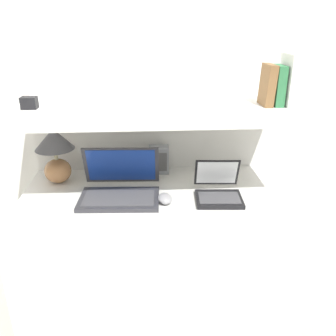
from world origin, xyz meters
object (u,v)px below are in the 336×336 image
(shelf_gadget, at_px, (29,103))
(laptop_large, at_px, (120,188))
(computer_mouse, at_px, (165,199))
(book_green, at_px, (277,85))
(laptop_small, at_px, (218,190))
(router_box, at_px, (159,160))
(book_brown, at_px, (268,85))
(book_white, at_px, (288,80))
(table_lamp, at_px, (55,151))

(shelf_gadget, bearing_deg, laptop_large, -12.49)
(computer_mouse, bearing_deg, book_green, 17.04)
(computer_mouse, height_order, shelf_gadget, shelf_gadget)
(laptop_small, xyz_separation_m, router_box, (-0.28, 0.34, 0.04))
(book_brown, bearing_deg, book_white, 0.00)
(router_box, height_order, book_brown, book_brown)
(laptop_small, distance_m, book_green, 0.58)
(laptop_large, xyz_separation_m, shelf_gadget, (-0.41, 0.09, 0.41))
(laptop_small, distance_m, router_box, 0.44)
(book_brown, bearing_deg, shelf_gadget, 180.00)
(table_lamp, distance_m, book_brown, 1.13)
(table_lamp, relative_size, book_brown, 1.54)
(table_lamp, xyz_separation_m, computer_mouse, (0.57, -0.28, -0.16))
(laptop_small, height_order, book_green, book_green)
(laptop_small, xyz_separation_m, book_white, (0.34, 0.13, 0.52))
(laptop_small, relative_size, shelf_gadget, 3.69)
(router_box, distance_m, shelf_gadget, 0.75)
(laptop_large, xyz_separation_m, book_green, (0.78, 0.09, 0.48))
(shelf_gadget, bearing_deg, book_brown, 0.00)
(book_brown, relative_size, shelf_gadget, 2.76)
(book_white, height_order, shelf_gadget, book_white)
(table_lamp, xyz_separation_m, router_box, (0.55, 0.10, -0.10))
(table_lamp, distance_m, laptop_small, 0.88)
(laptop_small, distance_m, computer_mouse, 0.27)
(laptop_large, distance_m, book_brown, 0.88)
(book_white, bearing_deg, router_box, 161.59)
(book_white, height_order, book_green, book_white)
(book_brown, xyz_separation_m, shelf_gadget, (-1.14, 0.00, -0.07))
(router_box, height_order, shelf_gadget, shelf_gadget)
(laptop_large, height_order, book_white, book_white)
(book_green, distance_m, shelf_gadget, 1.19)
(book_brown, distance_m, shelf_gadget, 1.14)
(shelf_gadget, bearing_deg, computer_mouse, -15.23)
(book_white, distance_m, book_brown, 0.10)
(table_lamp, bearing_deg, router_box, 10.10)
(laptop_large, height_order, computer_mouse, laptop_large)
(laptop_large, bearing_deg, computer_mouse, -20.13)
(table_lamp, bearing_deg, book_brown, -5.71)
(book_white, bearing_deg, shelf_gadget, -180.00)
(shelf_gadget, bearing_deg, table_lamp, 59.57)
(computer_mouse, bearing_deg, table_lamp, 153.77)
(laptop_small, bearing_deg, computer_mouse, -171.89)
(router_box, xyz_separation_m, book_brown, (0.52, -0.21, 0.45))
(book_brown, bearing_deg, laptop_small, -151.11)
(laptop_large, relative_size, laptop_small, 1.53)
(table_lamp, bearing_deg, laptop_large, -29.81)
(router_box, bearing_deg, computer_mouse, -88.04)
(book_white, xyz_separation_m, shelf_gadget, (-1.23, -0.00, -0.09))
(book_green, height_order, shelf_gadget, book_green)
(router_box, height_order, book_white, book_white)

